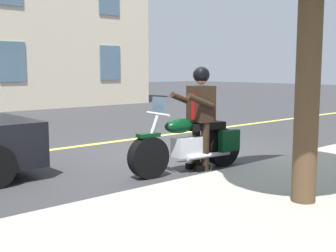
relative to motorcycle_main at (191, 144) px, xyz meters
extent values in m
plane|color=#333335|center=(-0.93, -1.31, -0.45)|extent=(80.00, 80.00, 0.00)
cube|color=#E5DB4C|center=(-0.93, -3.31, -0.45)|extent=(60.00, 0.16, 0.01)
cylinder|color=black|center=(0.84, -0.09, -0.12)|extent=(0.68, 0.27, 0.66)
cylinder|color=black|center=(-0.70, 0.07, -0.12)|extent=(0.68, 0.27, 0.66)
cube|color=silver|center=(0.05, -0.01, -0.03)|extent=(0.59, 0.34, 0.32)
ellipsoid|color=black|center=(0.24, -0.03, 0.33)|extent=(0.59, 0.34, 0.24)
cube|color=black|center=(-0.30, 0.03, 0.29)|extent=(0.72, 0.35, 0.12)
cube|color=black|center=(-0.63, 0.28, 0.03)|extent=(0.41, 0.16, 0.36)
cube|color=black|center=(-0.67, -0.15, 0.03)|extent=(0.41, 0.16, 0.36)
cylinder|color=silver|center=(0.82, -0.09, 0.15)|extent=(0.35, 0.09, 0.76)
cylinder|color=silver|center=(0.66, -0.07, 0.55)|extent=(0.10, 0.60, 0.04)
cube|color=black|center=(0.84, -0.09, 0.23)|extent=(0.37, 0.20, 0.06)
cylinder|color=silver|center=(-0.24, 0.18, -0.19)|extent=(0.90, 0.17, 0.08)
cube|color=slate|center=(0.64, -0.07, 0.67)|extent=(0.07, 0.32, 0.28)
cylinder|color=black|center=(-0.19, 0.14, -0.03)|extent=(0.14, 0.14, 0.84)
cube|color=black|center=(-0.13, 0.13, -0.40)|extent=(0.27, 0.14, 0.10)
cylinder|color=black|center=(-0.22, -0.10, -0.03)|extent=(0.14, 0.14, 0.84)
cube|color=black|center=(-0.16, -0.11, -0.40)|extent=(0.27, 0.14, 0.10)
cube|color=black|center=(-0.20, 0.02, 0.67)|extent=(0.36, 0.43, 0.60)
cube|color=red|center=(-0.04, 0.00, 0.63)|extent=(0.03, 0.07, 0.44)
cylinder|color=black|center=(0.00, 0.22, 0.73)|extent=(0.56, 0.16, 0.28)
cylinder|color=black|center=(-0.05, -0.22, 0.73)|extent=(0.56, 0.16, 0.28)
sphere|color=tan|center=(-0.20, 0.02, 1.10)|extent=(0.22, 0.22, 0.22)
sphere|color=black|center=(-0.20, 0.02, 1.15)|extent=(0.28, 0.28, 0.28)
cylinder|color=#4C3823|center=(0.53, 2.44, 1.11)|extent=(0.28, 0.28, 2.83)
cube|color=slate|center=(-6.62, -12.28, 1.55)|extent=(1.10, 0.06, 1.60)
cube|color=slate|center=(-1.94, -12.28, 1.55)|extent=(1.10, 0.06, 1.60)
camera|label=1|loc=(5.02, 5.14, 1.24)|focal=46.75mm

